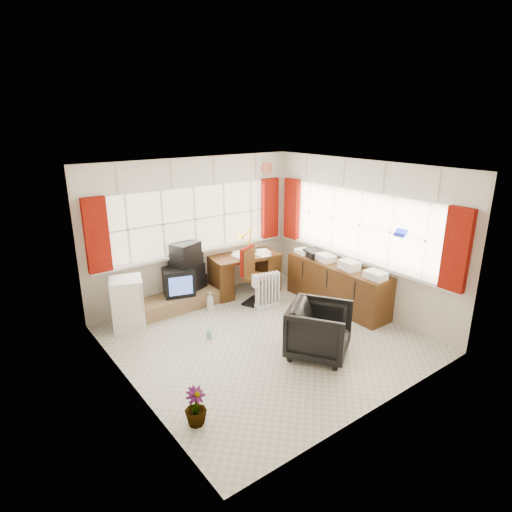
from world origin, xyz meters
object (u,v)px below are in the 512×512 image
at_px(credenza, 337,284).
at_px(mini_fridge, 128,303).
at_px(desk, 245,272).
at_px(desk_lamp, 250,235).
at_px(radiator, 267,294).
at_px(task_chair, 252,274).
at_px(crt_tv, 178,281).
at_px(office_chair, 319,330).
at_px(tv_bench, 177,302).

bearing_deg(credenza, mini_fridge, 156.70).
xyz_separation_m(desk, desk_lamp, (0.25, 0.17, 0.63)).
bearing_deg(radiator, task_chair, 101.78).
xyz_separation_m(task_chair, crt_tv, (-1.12, 0.59, -0.06)).
xyz_separation_m(office_chair, credenza, (1.40, 0.98, 0.02)).
xyz_separation_m(radiator, tv_bench, (-1.26, 0.89, -0.13)).
xyz_separation_m(desk, office_chair, (-0.48, -2.42, -0.03)).
relative_size(desk, tv_bench, 0.95).
distance_m(tv_bench, mini_fridge, 0.96).
distance_m(radiator, crt_tv, 1.53).
bearing_deg(office_chair, mini_fridge, 93.71).
bearing_deg(radiator, credenza, -31.69).
xyz_separation_m(credenza, tv_bench, (-2.28, 1.52, -0.27)).
relative_size(radiator, credenza, 0.32).
bearing_deg(credenza, task_chair, 138.27).
bearing_deg(tv_bench, credenza, -33.70).
bearing_deg(mini_fridge, desk, 1.76).
bearing_deg(desk_lamp, credenza, -67.31).
xyz_separation_m(office_chair, mini_fridge, (-1.79, 2.35, 0.03)).
relative_size(task_chair, credenza, 0.50).
xyz_separation_m(task_chair, tv_bench, (-1.19, 0.55, -0.41)).
distance_m(desk, mini_fridge, 2.26).
bearing_deg(mini_fridge, credenza, -23.30).
distance_m(desk_lamp, task_chair, 0.91).
relative_size(desk_lamp, credenza, 0.22).
distance_m(desk_lamp, office_chair, 2.78).
height_order(desk, tv_bench, desk).
bearing_deg(credenza, crt_tv, 144.68).
bearing_deg(desk, tv_bench, 176.63).
bearing_deg(radiator, crt_tv, 141.81).
distance_m(task_chair, radiator, 0.45).
xyz_separation_m(desk, task_chair, (-0.17, -0.47, 0.13)).
xyz_separation_m(desk, crt_tv, (-1.29, 0.13, 0.08)).
xyz_separation_m(tv_bench, crt_tv, (0.07, 0.05, 0.36)).
xyz_separation_m(desk, credenza, (0.92, -1.44, -0.01)).
bearing_deg(desk, task_chair, -110.16).
distance_m(crt_tv, mini_fridge, 0.99).
bearing_deg(credenza, desk, 122.61).
relative_size(office_chair, radiator, 1.28).
distance_m(desk, radiator, 0.83).
bearing_deg(credenza, radiator, 148.31).
bearing_deg(task_chair, credenza, -41.73).
height_order(desk, desk_lamp, desk_lamp).
relative_size(desk_lamp, tv_bench, 0.31).
distance_m(office_chair, tv_bench, 2.67).
distance_m(office_chair, credenza, 1.71).
xyz_separation_m(desk_lamp, task_chair, (-0.42, -0.64, -0.50)).
relative_size(desk_lamp, mini_fridge, 0.54).
xyz_separation_m(credenza, crt_tv, (-2.21, 1.57, 0.09)).
distance_m(tv_bench, crt_tv, 0.36).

